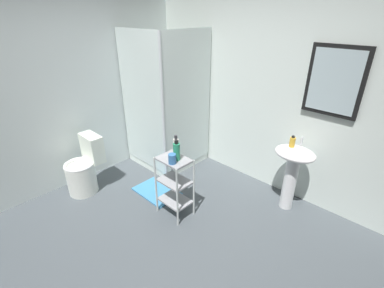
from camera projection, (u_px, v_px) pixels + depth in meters
ground_plane at (159, 248)px, 2.79m from camera, size 4.20×4.20×0.02m
wall_back at (267, 93)px, 3.42m from camera, size 4.20×0.14×2.50m
wall_left at (58, 95)px, 3.38m from camera, size 0.10×4.20×2.50m
shower_stall at (167, 136)px, 4.14m from camera, size 0.92×0.92×2.00m
pedestal_sink at (293, 166)px, 3.13m from camera, size 0.46×0.37×0.81m
sink_faucet at (301, 141)px, 3.08m from camera, size 0.03×0.03×0.10m
toilet at (84, 170)px, 3.56m from camera, size 0.37×0.49×0.76m
storage_cart at (175, 182)px, 3.09m from camera, size 0.38×0.28×0.74m
hand_soap_bottle at (292, 142)px, 3.04m from camera, size 0.06×0.06×0.13m
body_wash_bottle_green at (177, 151)px, 2.89m from camera, size 0.07×0.07×0.23m
lotion_bottle_white at (176, 146)px, 3.00m from camera, size 0.06×0.06×0.24m
rinse_cup at (172, 159)px, 2.84m from camera, size 0.08×0.08×0.11m
bath_mat at (157, 191)px, 3.64m from camera, size 0.60×0.40×0.02m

